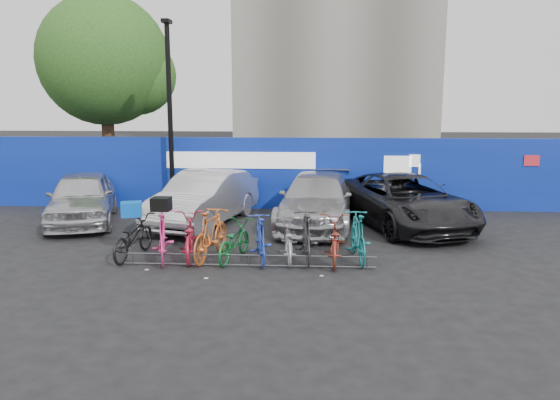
# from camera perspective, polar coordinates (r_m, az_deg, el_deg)

# --- Properties ---
(ground) EXTENTS (100.00, 100.00, 0.00)m
(ground) POSITION_cam_1_polar(r_m,az_deg,el_deg) (12.74, -2.97, -6.23)
(ground) COLOR black
(ground) RESTS_ON ground
(hoarding) EXTENTS (22.00, 0.18, 2.40)m
(hoarding) POSITION_cam_1_polar(r_m,az_deg,el_deg) (18.34, -0.96, 2.81)
(hoarding) COLOR navy
(hoarding) RESTS_ON ground
(tree) EXTENTS (5.40, 5.20, 7.80)m
(tree) POSITION_cam_1_polar(r_m,az_deg,el_deg) (23.66, -17.32, 13.47)
(tree) COLOR #382314
(tree) RESTS_ON ground
(lamppost) EXTENTS (0.25, 0.50, 6.11)m
(lamppost) POSITION_cam_1_polar(r_m,az_deg,el_deg) (18.11, -11.43, 9.07)
(lamppost) COLOR black
(lamppost) RESTS_ON ground
(bike_rack) EXTENTS (5.60, 0.03, 0.30)m
(bike_rack) POSITION_cam_1_polar(r_m,az_deg,el_deg) (12.12, -3.29, -6.31)
(bike_rack) COLOR #595B60
(bike_rack) RESTS_ON ground
(car_0) EXTENTS (3.04, 4.84, 1.54)m
(car_0) POSITION_cam_1_polar(r_m,az_deg,el_deg) (17.29, -19.97, 0.24)
(car_0) COLOR #B3B3B7
(car_0) RESTS_ON ground
(car_1) EXTENTS (2.86, 4.99, 1.56)m
(car_1) POSITION_cam_1_polar(r_m,az_deg,el_deg) (16.28, -7.91, 0.20)
(car_1) COLOR #BAB9BF
(car_1) RESTS_ON ground
(car_2) EXTENTS (2.58, 5.28, 1.48)m
(car_2) POSITION_cam_1_polar(r_m,az_deg,el_deg) (16.07, 3.86, 0.01)
(car_2) COLOR #A4A4A9
(car_2) RESTS_ON ground
(car_3) EXTENTS (4.02, 5.94, 1.51)m
(car_3) POSITION_cam_1_polar(r_m,az_deg,el_deg) (16.20, 12.91, -0.10)
(car_3) COLOR black
(car_3) RESTS_ON ground
(bike_0) EXTENTS (0.94, 1.96, 0.99)m
(bike_0) POSITION_cam_1_polar(r_m,az_deg,el_deg) (13.21, -15.12, -3.75)
(bike_0) COLOR black
(bike_0) RESTS_ON ground
(bike_1) EXTENTS (1.01, 2.02, 1.17)m
(bike_1) POSITION_cam_1_polar(r_m,az_deg,el_deg) (12.82, -12.18, -3.64)
(bike_1) COLOR #EF388D
(bike_1) RESTS_ON ground
(bike_2) EXTENTS (1.02, 2.04, 1.03)m
(bike_2) POSITION_cam_1_polar(r_m,az_deg,el_deg) (12.89, -9.52, -3.79)
(bike_2) COLOR #B71C36
(bike_2) RESTS_ON ground
(bike_3) EXTENTS (0.95, 2.02, 1.17)m
(bike_3) POSITION_cam_1_polar(r_m,az_deg,el_deg) (12.72, -7.22, -3.59)
(bike_3) COLOR #D36325
(bike_3) RESTS_ON ground
(bike_4) EXTENTS (1.01, 1.81, 0.90)m
(bike_4) POSITION_cam_1_polar(r_m,az_deg,el_deg) (12.63, -4.85, -4.29)
(bike_4) COLOR #11672A
(bike_4) RESTS_ON ground
(bike_5) EXTENTS (0.82, 1.85, 1.08)m
(bike_5) POSITION_cam_1_polar(r_m,az_deg,el_deg) (12.43, -2.05, -4.07)
(bike_5) COLOR #233FAD
(bike_5) RESTS_ON ground
(bike_6) EXTENTS (0.77, 1.79, 0.91)m
(bike_6) POSITION_cam_1_polar(r_m,az_deg,el_deg) (12.58, 0.81, -4.27)
(bike_6) COLOR #999CA0
(bike_6) RESTS_ON ground
(bike_7) EXTENTS (0.68, 1.92, 1.13)m
(bike_7) POSITION_cam_1_polar(r_m,az_deg,el_deg) (12.53, 2.77, -3.82)
(bike_7) COLOR #2A2A2D
(bike_7) RESTS_ON ground
(bike_8) EXTENTS (0.75, 1.97, 1.02)m
(bike_8) POSITION_cam_1_polar(r_m,az_deg,el_deg) (12.47, 5.67, -4.20)
(bike_8) COLOR maroon
(bike_8) RESTS_ON ground
(bike_9) EXTENTS (0.68, 1.93, 1.13)m
(bike_9) POSITION_cam_1_polar(r_m,az_deg,el_deg) (12.63, 8.14, -3.80)
(bike_9) COLOR #157072
(bike_9) RESTS_ON ground
(cargo_crate) EXTENTS (0.55, 0.48, 0.34)m
(cargo_crate) POSITION_cam_1_polar(r_m,az_deg,el_deg) (13.07, -15.26, -0.93)
(cargo_crate) COLOR blue
(cargo_crate) RESTS_ON bike_0
(cargo_topcase) EXTENTS (0.43, 0.39, 0.30)m
(cargo_topcase) POSITION_cam_1_polar(r_m,az_deg,el_deg) (12.66, -12.30, -0.41)
(cargo_topcase) COLOR black
(cargo_topcase) RESTS_ON bike_1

